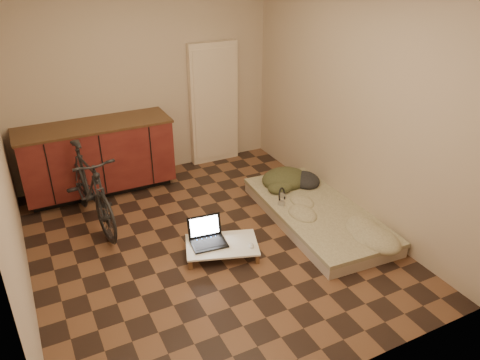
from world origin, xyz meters
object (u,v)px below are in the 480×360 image
futon (317,214)px  bicycle (89,183)px  laptop (207,237)px  lap_desk (222,245)px

futon → bicycle: bearing=157.7°
bicycle → futon: (2.29, -1.10, -0.42)m
futon → laptop: 1.36m
futon → lap_desk: 1.25m
laptop → lap_desk: bearing=-37.0°
bicycle → laptop: bearing=-57.2°
futon → laptop: (-1.36, 0.00, 0.09)m
lap_desk → laptop: (-0.11, 0.11, 0.07)m
bicycle → laptop: (0.93, -1.10, -0.33)m
lap_desk → futon: bearing=23.5°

